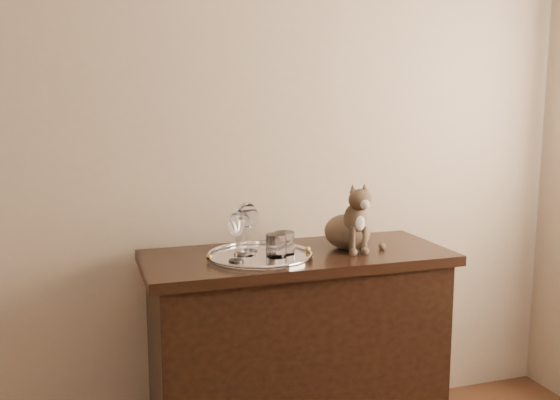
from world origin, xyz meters
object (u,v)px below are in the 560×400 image
(wine_glass_d, at_px, (247,228))
(tumbler_c, at_px, (284,243))
(wine_glass_a, at_px, (241,233))
(cat, at_px, (348,215))
(sideboard, at_px, (297,356))
(tray, at_px, (260,257))
(tumbler_a, at_px, (276,246))
(wine_glass_c, at_px, (236,237))
(wine_glass_b, at_px, (250,229))

(wine_glass_d, xyz_separation_m, tumbler_c, (0.13, -0.05, -0.06))
(wine_glass_a, bearing_deg, cat, -0.12)
(wine_glass_a, relative_size, cat, 0.63)
(tumbler_c, xyz_separation_m, cat, (0.28, 0.05, 0.09))
(wine_glass_a, distance_m, tumbler_c, 0.17)
(sideboard, relative_size, wine_glass_a, 6.97)
(tray, bearing_deg, tumbler_a, -36.36)
(wine_glass_d, bearing_deg, wine_glass_a, -177.41)
(tumbler_c, bearing_deg, cat, 9.21)
(sideboard, relative_size, wine_glass_c, 6.66)
(wine_glass_a, relative_size, wine_glass_b, 0.97)
(tray, height_order, wine_glass_a, wine_glass_a)
(tumbler_a, bearing_deg, tray, 143.64)
(wine_glass_a, height_order, cat, cat)
(cat, bearing_deg, wine_glass_a, 177.68)
(tumbler_a, relative_size, tumbler_c, 1.00)
(tumbler_c, distance_m, cat, 0.30)
(wine_glass_b, height_order, wine_glass_d, wine_glass_d)
(cat, bearing_deg, tray, -176.71)
(wine_glass_c, relative_size, tumbler_a, 2.05)
(tray, xyz_separation_m, wine_glass_c, (-0.11, -0.05, 0.09))
(wine_glass_c, xyz_separation_m, wine_glass_d, (0.07, 0.09, 0.01))
(wine_glass_c, bearing_deg, sideboard, 16.79)
(sideboard, relative_size, tray, 3.00)
(sideboard, xyz_separation_m, tumbler_c, (-0.07, -0.04, 0.48))
(wine_glass_b, height_order, tumbler_a, wine_glass_b)
(wine_glass_a, bearing_deg, tray, -29.38)
(tray, distance_m, tumbler_c, 0.11)
(wine_glass_b, distance_m, tumbler_c, 0.15)
(wine_glass_a, relative_size, wine_glass_c, 0.96)
(tray, bearing_deg, wine_glass_d, 136.34)
(sideboard, height_order, wine_glass_a, wine_glass_a)
(tumbler_a, bearing_deg, wine_glass_b, 120.08)
(tray, relative_size, tumbler_c, 4.55)
(sideboard, height_order, tray, tray)
(sideboard, bearing_deg, wine_glass_a, 178.25)
(wine_glass_c, bearing_deg, wine_glass_b, 55.43)
(sideboard, height_order, wine_glass_c, wine_glass_c)
(tumbler_c, height_order, cat, cat)
(wine_glass_c, height_order, wine_glass_d, wine_glass_d)
(wine_glass_a, height_order, tumbler_c, wine_glass_a)
(wine_glass_a, distance_m, wine_glass_d, 0.03)
(wine_glass_d, bearing_deg, cat, -0.28)
(sideboard, height_order, tumbler_a, tumbler_a)
(tray, bearing_deg, wine_glass_a, 150.62)
(wine_glass_b, distance_m, wine_glass_c, 0.16)
(wine_glass_b, bearing_deg, tray, -78.46)
(wine_glass_d, distance_m, tumbler_a, 0.13)
(wine_glass_d, relative_size, tumbler_a, 2.30)
(tumbler_a, bearing_deg, sideboard, 32.54)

